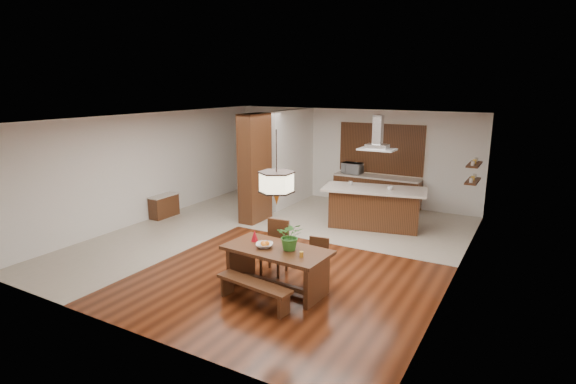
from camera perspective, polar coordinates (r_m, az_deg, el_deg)
The scene contains 25 objects.
room_shell at distance 10.19m, azimuth -1.47°, elevation 4.64°, with size 9.00×9.04×2.92m.
tile_hallway at distance 12.27m, azimuth -12.51°, elevation -4.01°, with size 2.50×9.00×0.01m, color #B4A996.
tile_kitchen at distance 12.35m, azimuth 9.63°, elevation -3.78°, with size 5.50×4.00×0.01m, color #B4A996.
soffit_band at distance 10.10m, azimuth -1.50°, elevation 9.26°, with size 8.00×9.00×0.02m, color #421B10.
partition_pier at distance 12.03m, azimuth -4.23°, elevation 3.02°, with size 0.45×1.00×2.90m, color black.
partition_stub at distance 13.80m, azimuth 0.63°, elevation 4.40°, with size 0.18×2.40×2.90m, color silver.
hallway_console at distance 13.04m, azimuth -15.47°, elevation -1.74°, with size 0.37×0.88×0.63m, color black.
hallway_doorway at distance 15.45m, azimuth -1.62°, elevation 3.87°, with size 1.10×0.20×2.10m, color black.
rear_counter at distance 13.86m, azimuth 11.17°, elevation 0.07°, with size 2.60×0.62×0.95m.
kitchen_window at distance 13.87m, azimuth 11.75°, elevation 5.42°, with size 2.60×0.08×1.50m, color brown.
shelf_lower at distance 11.52m, azimuth 22.40°, elevation 1.30°, with size 0.26×0.90×0.04m, color black.
shelf_upper at distance 11.45m, azimuth 22.58°, elevation 3.26°, with size 0.26×0.90×0.04m, color black.
dining_table at distance 8.12m, azimuth -1.41°, elevation -8.55°, with size 1.95×1.06×0.79m.
dining_bench at distance 7.77m, azimuth -4.33°, elevation -12.71°, with size 1.45×0.32×0.41m, color black, non-canonical shape.
dining_chair_left at distance 8.84m, azimuth -1.83°, elevation -7.09°, with size 0.46×0.46×1.05m, color black, non-canonical shape.
dining_chair_right at distance 8.40m, azimuth 3.57°, elevation -8.89°, with size 0.38×0.38×0.87m, color black, non-canonical shape.
pendant_lantern at distance 7.65m, azimuth -1.48°, elevation 3.07°, with size 0.64×0.64×1.31m, color #FDF1C1, non-canonical shape.
foliage_plant at distance 7.89m, azimuth 0.33°, elevation -5.58°, with size 0.47×0.40×0.52m, color #2F6D24.
fruit_bowl at distance 8.09m, azimuth -3.01°, elevation -6.77°, with size 0.31×0.31×0.08m, color #BDB2A5.
napkin_cone at distance 8.38m, azimuth -4.26°, elevation -5.56°, with size 0.13×0.13×0.21m, color #AC0C19.
gold_ornament at distance 7.65m, azimuth 1.72°, elevation -7.91°, with size 0.07×0.07×0.09m, color gold.
kitchen_island at distance 11.79m, azimuth 10.90°, elevation -1.93°, with size 2.75×1.62×1.06m.
range_hood at distance 11.44m, azimuth 11.34°, elevation 7.39°, with size 0.90×0.55×0.87m, color silver, non-canonical shape.
island_cup at distance 11.47m, azimuth 12.82°, elevation 0.47°, with size 0.13×0.13×0.10m, color silver.
microwave at distance 14.00m, azimuth 8.18°, elevation 3.01°, with size 0.60×0.41×0.33m, color #B8BCC0.
Camera 1 is at (5.20, -8.62, 3.63)m, focal length 28.00 mm.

